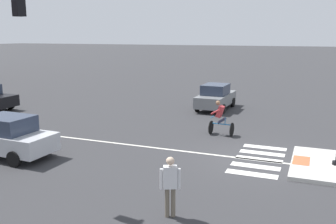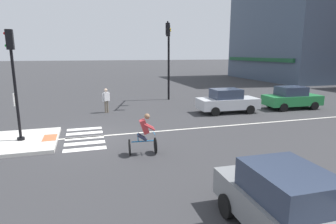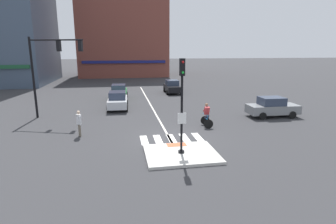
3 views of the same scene
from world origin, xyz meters
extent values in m
plane|color=#333335|center=(0.00, 0.00, 0.00)|extent=(300.00, 300.00, 0.00)
cube|color=beige|center=(0.00, -2.85, 0.07)|extent=(3.75, 3.13, 0.15)
cube|color=#DB5B38|center=(0.00, -1.63, 0.15)|extent=(1.10, 0.60, 0.01)
cylinder|color=black|center=(0.00, -2.85, 0.21)|extent=(0.32, 0.32, 0.12)
cylinder|color=black|center=(0.00, -2.85, 2.21)|extent=(0.12, 0.12, 3.89)
cube|color=white|center=(0.00, -2.92, 2.02)|extent=(0.44, 0.03, 0.56)
cube|color=black|center=(0.00, -2.85, 4.58)|extent=(0.24, 0.28, 0.84)
sphere|color=red|center=(0.00, -3.01, 4.83)|extent=(0.12, 0.12, 0.12)
sphere|color=green|center=(0.00, -3.01, 4.33)|extent=(0.12, 0.12, 0.12)
cube|color=silver|center=(-1.70, -0.08, 0.00)|extent=(0.44, 1.80, 0.01)
cube|color=silver|center=(-0.85, -0.08, 0.00)|extent=(0.44, 1.80, 0.01)
cube|color=silver|center=(0.00, -0.08, 0.00)|extent=(0.44, 1.80, 0.01)
cube|color=silver|center=(0.85, -0.08, 0.00)|extent=(0.44, 1.80, 0.01)
cube|color=silver|center=(1.70, -0.08, 0.00)|extent=(0.44, 1.80, 0.01)
cube|color=silver|center=(-0.11, 10.00, 0.00)|extent=(0.14, 28.00, 0.01)
cylinder|color=black|center=(-9.76, 7.10, 3.18)|extent=(0.18, 0.18, 6.37)
cylinder|color=black|center=(-7.70, 6.45, 6.12)|extent=(4.15, 1.41, 0.11)
cube|color=black|center=(-7.49, 6.38, 5.67)|extent=(0.34, 0.36, 0.80)
sphere|color=gold|center=(-7.44, 6.54, 5.67)|extent=(0.12, 0.12, 0.12)
cube|color=black|center=(-5.84, 5.86, 5.67)|extent=(0.34, 0.36, 0.80)
sphere|color=gold|center=(-5.79, 6.02, 5.67)|extent=(0.12, 0.12, 0.12)
cube|color=#3D4C60|center=(-23.17, 33.26, 9.68)|extent=(17.56, 16.58, 19.37)
cube|color=#194C2D|center=(-23.17, 24.83, 3.10)|extent=(15.80, 0.30, 0.50)
cube|color=#237A3D|center=(-3.21, 14.60, 0.65)|extent=(1.89, 4.17, 0.70)
cube|color=#2D384C|center=(-3.21, 14.45, 1.32)|extent=(1.57, 1.97, 0.64)
cylinder|color=black|center=(-3.98, 15.90, 0.30)|extent=(0.21, 0.61, 0.60)
cylinder|color=black|center=(-2.31, 15.83, 0.30)|extent=(0.21, 0.61, 0.60)
cylinder|color=black|center=(-4.10, 13.37, 0.30)|extent=(0.21, 0.61, 0.60)
cylinder|color=black|center=(-2.43, 13.29, 0.30)|extent=(0.21, 0.61, 0.60)
cube|color=slate|center=(9.23, 4.08, 0.65)|extent=(4.14, 1.80, 0.70)
cube|color=#2D384C|center=(9.08, 4.08, 1.32)|extent=(1.94, 1.53, 0.64)
cylinder|color=black|center=(7.98, 4.94, 0.30)|extent=(0.60, 0.19, 0.60)
cylinder|color=black|center=(7.94, 3.28, 0.30)|extent=(0.60, 0.19, 0.60)
cube|color=silver|center=(-3.31, 9.39, 0.65)|extent=(1.85, 4.16, 0.70)
cube|color=#2D384C|center=(-3.32, 9.24, 1.32)|extent=(1.55, 1.95, 0.64)
cylinder|color=black|center=(-4.10, 10.69, 0.30)|extent=(0.20, 0.61, 0.60)
cylinder|color=black|center=(-2.43, 10.63, 0.30)|extent=(0.20, 0.61, 0.60)
cylinder|color=black|center=(-4.19, 8.15, 0.30)|extent=(0.20, 0.61, 0.60)
cylinder|color=black|center=(-2.53, 8.09, 0.30)|extent=(0.20, 0.61, 0.60)
cylinder|color=black|center=(3.03, 2.69, 0.33)|extent=(0.66, 0.09, 0.66)
cylinder|color=black|center=(2.96, 1.65, 0.33)|extent=(0.66, 0.09, 0.66)
cylinder|color=#2370AD|center=(3.00, 2.17, 0.55)|extent=(0.11, 0.89, 0.05)
cylinder|color=#2370AD|center=(2.98, 1.99, 0.73)|extent=(0.04, 0.04, 0.30)
cylinder|color=#2370AD|center=(3.03, 2.64, 0.85)|extent=(0.44, 0.07, 0.04)
cylinder|color=#2D334C|center=(2.92, 2.15, 0.73)|extent=(0.15, 0.40, 0.33)
cylinder|color=#2D334C|center=(3.08, 2.14, 0.73)|extent=(0.15, 0.40, 0.33)
cube|color=#B73338|center=(3.00, 2.25, 1.16)|extent=(0.37, 0.41, 0.60)
sphere|color=#936B4C|center=(3.01, 2.37, 1.57)|extent=(0.22, 0.22, 0.22)
cylinder|color=#B73338|center=(2.86, 2.44, 1.16)|extent=(0.11, 0.46, 0.31)
cylinder|color=#B73338|center=(3.17, 2.42, 1.16)|extent=(0.11, 0.46, 0.31)
cylinder|color=#6B6051|center=(-5.64, 1.34, 0.41)|extent=(0.12, 0.12, 0.82)
cylinder|color=#6B6051|center=(-5.70, 1.49, 0.41)|extent=(0.12, 0.12, 0.82)
cube|color=silver|center=(-5.67, 1.41, 1.12)|extent=(0.35, 0.42, 0.60)
cylinder|color=silver|center=(-5.58, 1.20, 1.07)|extent=(0.09, 0.09, 0.56)
cylinder|color=silver|center=(-5.77, 1.62, 1.07)|extent=(0.09, 0.09, 0.56)
sphere|color=beige|center=(-5.67, 1.41, 1.56)|extent=(0.22, 0.22, 0.22)
camera|label=1|loc=(-14.35, -1.99, 4.78)|focal=40.39mm
camera|label=2|loc=(13.55, 0.09, 4.02)|focal=29.84mm
camera|label=3|loc=(-2.99, -15.93, 5.42)|focal=29.13mm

